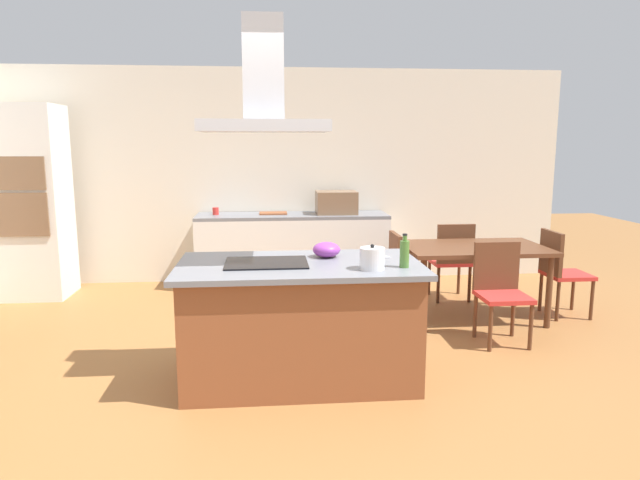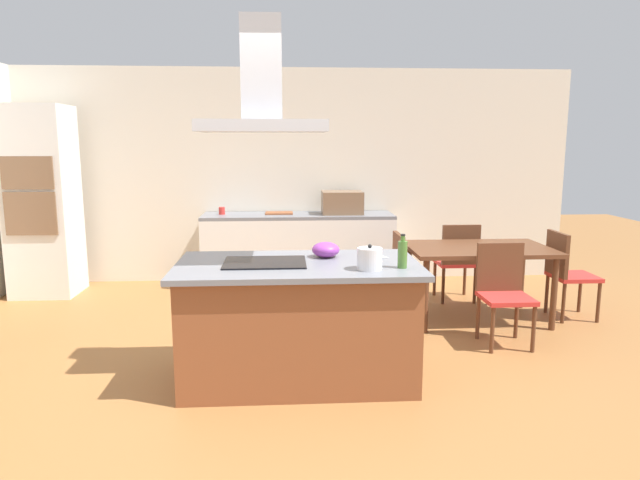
% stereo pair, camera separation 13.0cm
% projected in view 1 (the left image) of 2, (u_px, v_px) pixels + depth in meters
% --- Properties ---
extents(ground, '(16.00, 16.00, 0.00)m').
position_uv_depth(ground, '(292.00, 318.00, 5.79)').
color(ground, '#936033').
extents(wall_back, '(7.20, 0.10, 2.70)m').
position_uv_depth(wall_back, '(285.00, 176.00, 7.27)').
color(wall_back, beige).
rests_on(wall_back, ground).
extents(kitchen_island, '(1.79, 0.99, 0.90)m').
position_uv_depth(kitchen_island, '(300.00, 321.00, 4.24)').
color(kitchen_island, brown).
rests_on(kitchen_island, ground).
extents(cooktop, '(0.60, 0.44, 0.01)m').
position_uv_depth(cooktop, '(266.00, 263.00, 4.14)').
color(cooktop, black).
rests_on(cooktop, kitchen_island).
extents(tea_kettle, '(0.23, 0.18, 0.18)m').
position_uv_depth(tea_kettle, '(372.00, 258.00, 3.94)').
color(tea_kettle, silver).
rests_on(tea_kettle, kitchen_island).
extents(olive_oil_bottle, '(0.07, 0.07, 0.24)m').
position_uv_depth(olive_oil_bottle, '(404.00, 253.00, 4.00)').
color(olive_oil_bottle, '#47722D').
rests_on(olive_oil_bottle, kitchen_island).
extents(mixing_bowl, '(0.21, 0.21, 0.12)m').
position_uv_depth(mixing_bowl, '(326.00, 250.00, 4.36)').
color(mixing_bowl, purple).
rests_on(mixing_bowl, kitchen_island).
extents(back_counter, '(2.36, 0.62, 0.90)m').
position_uv_depth(back_counter, '(293.00, 250.00, 7.07)').
color(back_counter, silver).
rests_on(back_counter, ground).
extents(countertop_microwave, '(0.50, 0.38, 0.28)m').
position_uv_depth(countertop_microwave, '(336.00, 202.00, 7.02)').
color(countertop_microwave, brown).
rests_on(countertop_microwave, back_counter).
extents(coffee_mug_red, '(0.08, 0.08, 0.09)m').
position_uv_depth(coffee_mug_red, '(216.00, 211.00, 6.93)').
color(coffee_mug_red, red).
rests_on(coffee_mug_red, back_counter).
extents(cutting_board, '(0.34, 0.24, 0.02)m').
position_uv_depth(cutting_board, '(273.00, 213.00, 7.02)').
color(cutting_board, brown).
rests_on(cutting_board, back_counter).
extents(wall_oven_stack, '(0.70, 0.66, 2.20)m').
position_uv_depth(wall_oven_stack, '(33.00, 202.00, 6.46)').
color(wall_oven_stack, silver).
rests_on(wall_oven_stack, ground).
extents(dining_table, '(1.40, 0.90, 0.75)m').
position_uv_depth(dining_table, '(474.00, 254.00, 5.68)').
color(dining_table, '#59331E').
rests_on(dining_table, ground).
extents(chair_at_left_end, '(0.42, 0.42, 0.89)m').
position_uv_depth(chair_at_left_end, '(384.00, 271.00, 5.63)').
color(chair_at_left_end, red).
rests_on(chair_at_left_end, ground).
extents(chair_facing_island, '(0.42, 0.42, 0.89)m').
position_uv_depth(chair_facing_island, '(500.00, 286.00, 5.06)').
color(chair_facing_island, red).
rests_on(chair_facing_island, ground).
extents(chair_facing_back_wall, '(0.42, 0.42, 0.89)m').
position_uv_depth(chair_facing_back_wall, '(452.00, 256.00, 6.36)').
color(chair_facing_back_wall, red).
rests_on(chair_facing_back_wall, ground).
extents(chair_at_right_end, '(0.42, 0.42, 0.89)m').
position_uv_depth(chair_at_right_end, '(560.00, 268.00, 5.79)').
color(chair_at_right_end, red).
rests_on(chair_at_right_end, ground).
extents(range_hood, '(0.90, 0.55, 0.78)m').
position_uv_depth(range_hood, '(264.00, 95.00, 3.93)').
color(range_hood, '#ADADB2').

